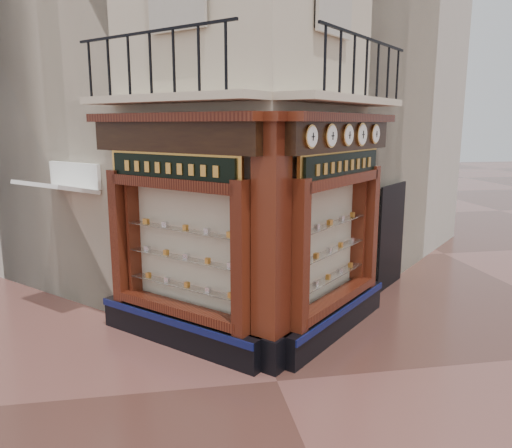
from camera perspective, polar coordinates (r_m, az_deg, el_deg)
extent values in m
plane|color=#4C2B23|center=(7.88, 2.42, -17.50)|extent=(80.00, 80.00, 0.00)
cube|color=beige|center=(13.17, -3.46, 20.93)|extent=(11.31, 11.31, 12.00)
cube|color=beige|center=(15.49, -14.11, 17.31)|extent=(11.31, 11.31, 11.00)
cube|color=beige|center=(15.97, 4.78, 17.41)|extent=(11.31, 11.31, 11.00)
cube|color=black|center=(9.00, -8.89, -11.87)|extent=(2.72, 2.72, 0.55)
cube|color=#0D1343|center=(8.79, -9.81, -10.96)|extent=(2.50, 2.50, 0.12)
cube|color=#351009|center=(7.64, -1.62, -4.04)|extent=(0.37, 0.37, 2.45)
cube|color=#351009|center=(9.53, -15.25, -1.34)|extent=(0.37, 0.37, 2.45)
cube|color=#FFE6C1|center=(8.76, -7.69, -2.30)|extent=(1.80, 1.80, 2.10)
cube|color=black|center=(8.30, -9.51, 9.80)|extent=(2.69, 2.69, 0.50)
cube|color=#351009|center=(8.24, -9.92, 11.94)|extent=(2.86, 2.86, 0.14)
cube|color=black|center=(9.46, 9.07, -10.68)|extent=(2.72, 2.72, 0.55)
cube|color=#0D1343|center=(9.31, 10.18, -9.67)|extent=(2.50, 2.50, 0.12)
cube|color=#351009|center=(7.81, 4.87, -3.73)|extent=(0.37, 0.37, 2.45)
cube|color=#351009|center=(10.27, 12.78, -0.32)|extent=(0.37, 0.37, 2.45)
cube|color=#FFE6C1|center=(9.16, 7.51, -1.69)|extent=(1.80, 1.80, 2.10)
cube|color=black|center=(8.79, 9.64, 9.88)|extent=(2.69, 2.69, 0.50)
cube|color=#351009|center=(8.76, 10.13, 11.88)|extent=(2.86, 2.86, 0.14)
cube|color=black|center=(8.19, 1.67, -14.16)|extent=(0.78, 0.78, 0.55)
cube|color=#351009|center=(7.56, 1.76, -0.88)|extent=(0.64, 0.64, 3.50)
cube|color=#351009|center=(7.39, 1.84, 12.18)|extent=(0.85, 0.85, 0.14)
cube|color=beige|center=(8.24, -10.10, 13.95)|extent=(2.97, 2.97, 0.12)
cube|color=black|center=(8.11, -12.10, 20.68)|extent=(2.36, 2.36, 0.04)
cube|color=beige|center=(8.76, 10.31, 13.78)|extent=(2.97, 2.97, 0.12)
cube|color=black|center=(8.72, 12.64, 19.98)|extent=(2.36, 2.36, 0.04)
cylinder|color=gold|center=(7.53, 6.26, 9.90)|extent=(0.29, 0.29, 0.35)
cylinder|color=white|center=(7.51, 6.47, 9.89)|extent=(0.23, 0.23, 0.30)
cube|color=black|center=(7.50, 6.57, 9.89)|extent=(0.02, 0.02, 0.12)
cube|color=black|center=(7.50, 6.57, 9.89)|extent=(0.07, 0.07, 0.01)
cylinder|color=gold|center=(8.10, 8.51, 9.94)|extent=(0.30, 0.30, 0.38)
cylinder|color=white|center=(8.08, 8.70, 9.93)|extent=(0.24, 0.24, 0.33)
cube|color=black|center=(8.08, 8.80, 9.93)|extent=(0.02, 0.02, 0.13)
cube|color=black|center=(8.08, 8.80, 9.93)|extent=(0.08, 0.08, 0.01)
cylinder|color=gold|center=(8.67, 10.42, 9.96)|extent=(0.30, 0.30, 0.37)
cylinder|color=white|center=(8.65, 10.60, 9.96)|extent=(0.24, 0.24, 0.32)
cube|color=black|center=(8.65, 10.69, 9.95)|extent=(0.02, 0.02, 0.12)
cube|color=black|center=(8.65, 10.69, 9.95)|extent=(0.07, 0.07, 0.01)
cylinder|color=gold|center=(9.18, 11.93, 9.97)|extent=(0.33, 0.33, 0.41)
cylinder|color=white|center=(9.17, 12.10, 9.97)|extent=(0.26, 0.26, 0.35)
cube|color=black|center=(9.17, 12.19, 9.96)|extent=(0.02, 0.02, 0.14)
cube|color=black|center=(9.17, 12.19, 9.96)|extent=(0.08, 0.08, 0.01)
cylinder|color=gold|center=(9.76, 13.41, 9.98)|extent=(0.29, 0.29, 0.36)
cylinder|color=white|center=(9.75, 13.57, 9.97)|extent=(0.24, 0.24, 0.31)
cube|color=black|center=(9.75, 13.66, 9.96)|extent=(0.02, 0.02, 0.12)
cube|color=black|center=(9.75, 13.66, 9.96)|extent=(0.07, 0.07, 0.01)
cube|color=gold|center=(8.29, -9.59, 6.34)|extent=(2.08, 2.08, 0.56)
cube|color=black|center=(8.27, -9.78, 6.32)|extent=(1.94, 1.94, 0.42)
cube|color=gold|center=(8.80, 9.76, 6.61)|extent=(2.13, 2.13, 0.57)
cube|color=black|center=(8.79, 10.00, 6.60)|extent=(1.99, 1.99, 0.43)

